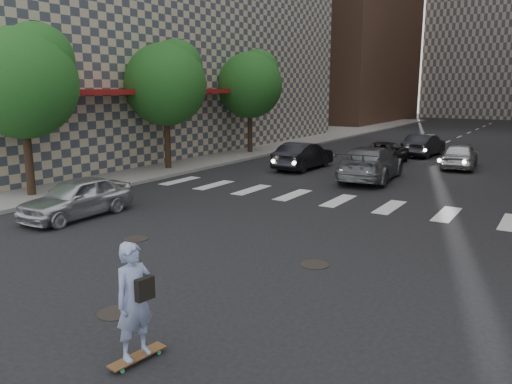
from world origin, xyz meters
TOP-DOWN VIEW (x-y plane):
  - ground at (0.00, 0.00)m, footprint 160.00×160.00m
  - sidewalk_left at (-14.50, 20.00)m, footprint 13.00×80.00m
  - tree_a at (-9.45, 3.14)m, footprint 4.20×4.20m
  - tree_b at (-9.45, 11.14)m, footprint 4.20×4.20m
  - tree_c at (-9.45, 19.14)m, footprint 4.20×4.20m
  - manhole_a at (1.20, -2.50)m, footprint 0.70×0.70m
  - manhole_b at (-2.00, 1.20)m, footprint 0.70×0.70m
  - manhole_c at (3.30, 2.00)m, footprint 0.70×0.70m
  - skateboarder at (2.83, -3.53)m, footprint 0.55×1.02m
  - silver_sedan at (-5.50, 2.00)m, footprint 1.62×3.99m
  - traffic_car_a at (-3.67, 15.23)m, footprint 1.63×4.41m
  - traffic_car_b at (0.50, 14.00)m, footprint 2.76×5.70m
  - traffic_car_c at (-0.58, 19.45)m, footprint 2.49×4.75m
  - traffic_car_d at (3.41, 20.00)m, footprint 2.03×4.29m
  - traffic_car_e at (0.52, 24.00)m, footprint 1.87×4.38m

SIDE VIEW (x-z plane):
  - ground at x=0.00m, z-range 0.00..0.00m
  - manhole_a at x=1.20m, z-range 0.00..0.02m
  - manhole_b at x=-2.00m, z-range 0.00..0.02m
  - manhole_c at x=3.30m, z-range 0.00..0.02m
  - sidewalk_left at x=-14.50m, z-range 0.00..0.15m
  - traffic_car_c at x=-0.58m, z-range 0.00..1.28m
  - silver_sedan at x=-5.50m, z-range 0.00..1.36m
  - traffic_car_e at x=0.52m, z-range 0.00..1.40m
  - traffic_car_d at x=3.41m, z-range 0.00..1.42m
  - traffic_car_a at x=-3.67m, z-range 0.00..1.44m
  - traffic_car_b at x=0.50m, z-range 0.00..1.60m
  - skateboarder at x=2.83m, z-range 0.05..2.03m
  - tree_a at x=-9.45m, z-range 1.35..7.95m
  - tree_b at x=-9.45m, z-range 1.35..7.95m
  - tree_c at x=-9.45m, z-range 1.35..7.95m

